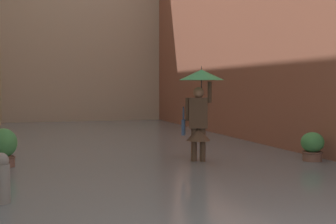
% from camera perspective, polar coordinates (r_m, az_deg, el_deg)
% --- Properties ---
extents(ground_plane, '(60.00, 60.00, 0.00)m').
position_cam_1_polar(ground_plane, '(12.87, -4.60, -4.62)').
color(ground_plane, slate).
extents(flood_water, '(7.83, 24.90, 0.15)m').
position_cam_1_polar(flood_water, '(12.86, -4.61, -4.29)').
color(flood_water, slate).
rests_on(flood_water, ground_plane).
extents(building_facade_left, '(2.04, 22.90, 8.09)m').
position_cam_1_polar(building_facade_left, '(14.54, 12.99, 12.18)').
color(building_facade_left, '#935642').
rests_on(building_facade_left, ground_plane).
extents(building_facade_far, '(10.63, 1.80, 11.14)m').
position_cam_1_polar(building_facade_far, '(23.30, -10.24, 12.51)').
color(building_facade_far, tan).
rests_on(building_facade_far, ground_plane).
extents(person_wading, '(0.94, 0.94, 2.13)m').
position_cam_1_polar(person_wading, '(10.07, 3.75, 1.55)').
color(person_wading, '#4C4233').
rests_on(person_wading, ground_plane).
extents(potted_plant_far_right, '(0.52, 0.52, 0.90)m').
position_cam_1_polar(potted_plant_far_right, '(9.93, -18.78, -4.18)').
color(potted_plant_far_right, brown).
rests_on(potted_plant_far_right, ground_plane).
extents(potted_plant_near_left, '(0.48, 0.48, 0.75)m').
position_cam_1_polar(potted_plant_near_left, '(10.62, 16.62, -4.14)').
color(potted_plant_near_left, brown).
rests_on(potted_plant_near_left, ground_plane).
extents(mooring_bollard, '(0.23, 0.23, 0.83)m').
position_cam_1_polar(mooring_bollard, '(6.90, -19.02, -7.96)').
color(mooring_bollard, gray).
rests_on(mooring_bollard, ground_plane).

